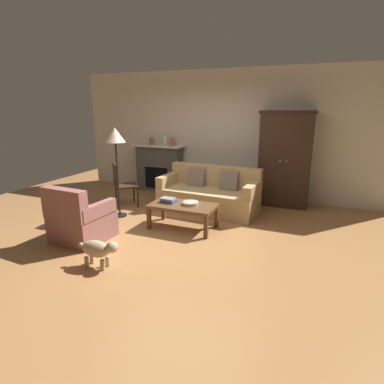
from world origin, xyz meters
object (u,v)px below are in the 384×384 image
object	(u,v)px
armoire	(285,159)
mantel_vase_bronze	(152,141)
fruit_bowl	(191,203)
couch	(209,195)
coffee_table	(183,208)
side_chair_wooden	(122,182)
dog	(98,250)
mantel_vase_terracotta	(173,142)
fireplace	(160,167)
mantel_vase_cream	(165,141)
floor_lamp	(115,140)
armchair_near_left	(80,221)
book_stack	(168,200)

from	to	relation	value
armoire	mantel_vase_bronze	distance (m)	3.14
fruit_bowl	couch	bearing A→B (deg)	91.82
coffee_table	side_chair_wooden	size ratio (longest dim) A/B	1.22
mantel_vase_bronze	dog	world-z (taller)	mantel_vase_bronze
mantel_vase_bronze	mantel_vase_terracotta	xyz separation A→B (m)	(0.56, 0.00, 0.01)
fireplace	mantel_vase_cream	bearing A→B (deg)	-5.69
mantel_vase_terracotta	floor_lamp	size ratio (longest dim) A/B	0.11
fruit_bowl	armchair_near_left	bearing A→B (deg)	-141.30
mantel_vase_terracotta	fruit_bowl	bearing A→B (deg)	-57.14
mantel_vase_terracotta	couch	bearing A→B (deg)	-38.20
mantel_vase_terracotta	floor_lamp	bearing A→B (deg)	-94.72
coffee_table	armchair_near_left	size ratio (longest dim) A/B	1.25
fireplace	couch	xyz separation A→B (m)	(1.66, -1.03, -0.25)
fireplace	coffee_table	distance (m)	2.63
mantel_vase_cream	dog	bearing A→B (deg)	-75.63
fireplace	armoire	distance (m)	2.98
mantel_vase_cream	couch	bearing A→B (deg)	-34.25
coffee_table	side_chair_wooden	xyz separation A→B (m)	(-1.65, 0.62, 0.15)
mantel_vase_terracotta	dog	xyz separation A→B (m)	(0.76, -3.73, -0.97)
armchair_near_left	mantel_vase_bronze	bearing A→B (deg)	99.09
couch	fruit_bowl	xyz separation A→B (m)	(0.03, -1.03, 0.13)
couch	mantel_vase_cream	size ratio (longest dim) A/B	9.23
book_stack	mantel_vase_cream	xyz separation A→B (m)	(-1.11, 2.06, 0.77)
couch	armchair_near_left	size ratio (longest dim) A/B	2.23
fruit_bowl	mantel_vase_terracotta	size ratio (longest dim) A/B	1.48
fruit_bowl	dog	xyz separation A→B (m)	(-0.56, -1.69, -0.20)
fireplace	mantel_vase_cream	size ratio (longest dim) A/B	5.92
mantel_vase_bronze	floor_lamp	xyz separation A→B (m)	(0.40, -1.98, 0.22)
book_stack	dog	world-z (taller)	book_stack
mantel_vase_terracotta	floor_lamp	world-z (taller)	floor_lamp
armoire	fruit_bowl	bearing A→B (deg)	-122.37
fireplace	armchair_near_left	xyz separation A→B (m)	(0.32, -3.16, -0.25)
armoire	book_stack	xyz separation A→B (m)	(-1.66, -2.00, -0.51)
coffee_table	side_chair_wooden	distance (m)	1.77
couch	mantel_vase_bronze	world-z (taller)	mantel_vase_bronze
couch	floor_lamp	bearing A→B (deg)	-146.18
dog	couch	bearing A→B (deg)	79.01
mantel_vase_cream	mantel_vase_terracotta	distance (m)	0.20
fireplace	dog	distance (m)	3.93
floor_lamp	armoire	bearing A→B (deg)	35.08
mantel_vase_terracotta	floor_lamp	xyz separation A→B (m)	(-0.16, -1.98, 0.21)
dog	armoire	bearing A→B (deg)	63.69
armoire	fruit_bowl	distance (m)	2.40
couch	floor_lamp	distance (m)	2.06
couch	mantel_vase_bronze	distance (m)	2.28
coffee_table	mantel_vase_bronze	bearing A→B (deg)	130.14
armoire	couch	world-z (taller)	armoire
fruit_bowl	side_chair_wooden	bearing A→B (deg)	161.90
book_stack	mantel_vase_bronze	world-z (taller)	mantel_vase_bronze
couch	mantel_vase_terracotta	bearing A→B (deg)	141.80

